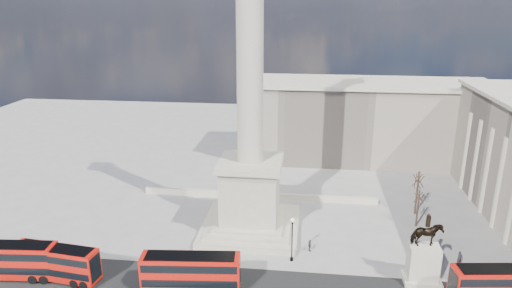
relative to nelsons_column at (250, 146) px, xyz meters
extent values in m
plane|color=gray|center=(0.00, -5.00, -12.92)|extent=(180.00, 180.00, 0.00)
cube|color=#B5AE97|center=(0.00, 0.00, -12.42)|extent=(14.00, 14.00, 1.00)
cube|color=#B5AE97|center=(0.00, 0.00, -11.67)|extent=(12.00, 12.00, 0.50)
cube|color=#B5AE97|center=(0.00, 0.00, -11.17)|extent=(10.00, 10.00, 0.50)
cube|color=#B5AE97|center=(0.00, 0.00, -6.92)|extent=(8.00, 8.00, 8.00)
cube|color=#B5AE97|center=(0.00, 0.00, -2.52)|extent=(9.00, 9.00, 0.80)
cylinder|color=#B6AA97|center=(0.00, 0.00, 14.88)|extent=(3.60, 3.60, 34.00)
cube|color=beige|center=(0.00, 11.00, -12.37)|extent=(40.00, 0.60, 1.10)
cube|color=#B9AC98|center=(20.00, 35.00, -4.92)|extent=(50.00, 16.00, 16.00)
cube|color=beige|center=(20.00, 35.00, 3.38)|extent=(51.00, 17.00, 0.60)
cube|color=#B91209|center=(-21.69, -15.45, -10.60)|extent=(10.95, 3.72, 3.95)
cube|color=black|center=(-21.69, -15.45, -11.31)|extent=(10.54, 3.72, 0.88)
cube|color=black|center=(-21.69, -15.45, -9.55)|extent=(10.54, 3.72, 0.88)
cube|color=black|center=(-21.69, -15.45, -8.59)|extent=(9.86, 3.34, 0.06)
cylinder|color=black|center=(-25.20, -15.03, -12.38)|extent=(1.37, 2.67, 1.07)
cylinder|color=black|center=(-18.70, -15.82, -12.38)|extent=(1.37, 2.67, 1.07)
cylinder|color=black|center=(-17.42, -15.97, -12.38)|extent=(1.37, 2.67, 1.07)
cube|color=#B91209|center=(-4.91, -15.80, -10.45)|extent=(11.60, 3.61, 4.20)
cube|color=black|center=(-4.91, -15.80, -11.21)|extent=(11.15, 3.63, 0.93)
cube|color=black|center=(-4.91, -15.80, -9.34)|extent=(11.15, 3.63, 0.93)
cube|color=black|center=(-4.91, -15.80, -8.32)|extent=(10.44, 3.25, 0.06)
cylinder|color=black|center=(-8.66, -16.14, -12.35)|extent=(1.38, 2.80, 1.14)
cylinder|color=black|center=(-1.73, -15.51, -12.35)|extent=(1.38, 2.80, 1.14)
cylinder|color=black|center=(-0.36, -15.39, -12.35)|extent=(1.38, 2.80, 1.14)
cube|color=#B91209|center=(29.96, -14.10, -10.53)|extent=(11.29, 3.85, 4.07)
cube|color=black|center=(29.96, -14.10, -9.45)|extent=(10.85, 3.85, 0.91)
cube|color=black|center=(29.96, -14.10, -8.46)|extent=(10.16, 3.46, 0.06)
cube|color=#B91209|center=(-27.38, -15.81, -10.49)|extent=(11.41, 3.41, 4.14)
cube|color=black|center=(-27.38, -15.81, -11.23)|extent=(10.96, 3.44, 0.92)
cube|color=black|center=(-27.38, -15.81, -9.39)|extent=(10.96, 3.44, 0.92)
cube|color=black|center=(-27.38, -15.81, -8.39)|extent=(10.27, 3.07, 0.06)
cylinder|color=black|center=(-24.24, -15.57, -12.36)|extent=(1.33, 2.75, 1.12)
cylinder|color=black|center=(-22.89, -15.47, -12.36)|extent=(1.33, 2.75, 1.12)
cylinder|color=black|center=(6.45, -8.01, -12.68)|extent=(0.41, 0.41, 0.47)
cylinder|color=black|center=(6.45, -8.01, -10.10)|extent=(0.15, 0.15, 5.64)
cylinder|color=black|center=(6.45, -8.01, -7.37)|extent=(0.28, 0.28, 0.28)
sphere|color=silver|center=(6.45, -8.01, -7.04)|extent=(0.53, 0.53, 0.53)
cube|color=beige|center=(22.22, -10.77, -12.64)|extent=(4.36, 3.27, 0.55)
cube|color=beige|center=(22.22, -10.77, -10.52)|extent=(3.49, 2.40, 4.80)
imported|color=black|center=(22.22, -10.77, -6.65)|extent=(3.74, 2.27, 2.94)
cylinder|color=black|center=(22.22, -10.77, -4.88)|extent=(0.55, 0.55, 1.31)
sphere|color=black|center=(22.22, -10.77, -4.13)|extent=(0.39, 0.39, 0.39)
cylinder|color=#332319|center=(24.65, 3.80, -9.97)|extent=(0.27, 0.27, 5.89)
cylinder|color=#332319|center=(25.37, 8.10, -9.31)|extent=(0.31, 0.31, 7.21)
imported|color=#252127|center=(27.85, -6.48, -11.97)|extent=(0.79, 0.63, 1.90)
imported|color=#252127|center=(25.86, -11.50, -11.97)|extent=(1.00, 0.83, 1.90)
imported|color=#252127|center=(8.77, -5.32, -12.09)|extent=(0.65, 1.05, 1.66)
camera|label=1|loc=(7.98, -60.47, 19.49)|focal=32.00mm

